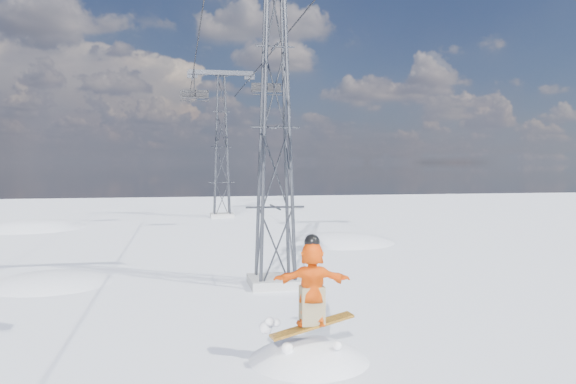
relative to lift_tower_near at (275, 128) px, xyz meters
name	(u,v)px	position (x,y,z in m)	size (l,w,h in m)	color
ground	(302,371)	(-0.80, -8.00, -5.47)	(120.00, 120.00, 0.00)	white
lift_tower_near	(275,128)	(0.00, 0.00, 0.00)	(5.20, 1.80, 11.43)	#999999
lift_tower_far	(222,148)	(0.00, 25.00, 0.00)	(5.20, 1.80, 11.43)	#999999
haul_cables	(239,41)	(0.00, 11.50, 5.38)	(4.46, 51.00, 0.06)	black
lift_chair_mid	(267,88)	(2.20, 16.10, 3.50)	(1.90, 0.55, 2.35)	black
lift_chair_far	(194,95)	(-2.20, 19.93, 3.45)	(1.94, 0.56, 2.41)	black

